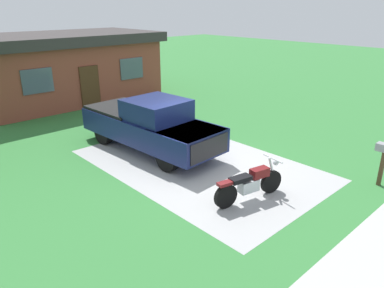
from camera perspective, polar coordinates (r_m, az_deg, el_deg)
name	(u,v)px	position (r m, az deg, el deg)	size (l,w,h in m)	color
ground_plane	(199,165)	(11.88, 1.11, -3.27)	(80.00, 80.00, 0.00)	#347838
driveway_pad	(199,165)	(11.88, 1.11, -3.26)	(5.03, 7.87, 0.01)	#A8A8A8
motorcycle	(250,184)	(9.76, 9.08, -6.16)	(2.19, 0.80, 1.09)	black
pickup_truck	(149,124)	(12.94, -6.79, 3.17)	(2.32, 5.73, 1.90)	black
neighbor_house	(66,66)	(21.10, -19.20, 11.43)	(9.60, 5.60, 3.50)	brown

